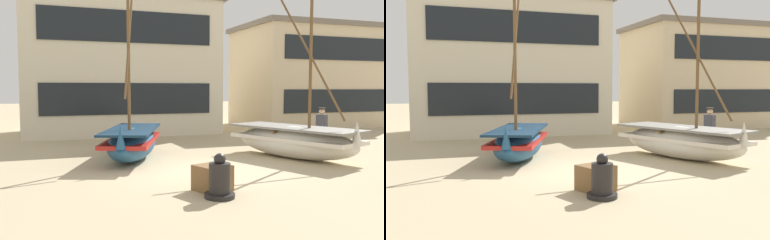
{
  "view_description": "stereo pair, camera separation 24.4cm",
  "coord_description": "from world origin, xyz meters",
  "views": [
    {
      "loc": [
        -4.22,
        -10.99,
        2.37
      ],
      "look_at": [
        0.0,
        1.0,
        1.4
      ],
      "focal_mm": 38.54,
      "sensor_mm": 36.0,
      "label": 1
    },
    {
      "loc": [
        -3.99,
        -11.07,
        2.37
      ],
      "look_at": [
        0.0,
        1.0,
        1.4
      ],
      "focal_mm": 38.54,
      "sensor_mm": 36.0,
      "label": 2
    }
  ],
  "objects": [
    {
      "name": "harbor_building_annex",
      "position": [
        12.0,
        11.76,
        3.18
      ],
      "size": [
        9.48,
        6.05,
        6.34
      ],
      "color": "beige",
      "rests_on": "ground"
    },
    {
      "name": "fishing_boat_centre_large",
      "position": [
        -1.57,
        2.58,
        0.59
      ],
      "size": [
        2.86,
        4.51,
        5.33
      ],
      "color": "#23517A",
      "rests_on": "ground"
    },
    {
      "name": "fishing_boat_near_left",
      "position": [
        3.73,
        1.02,
        0.61
      ],
      "size": [
        3.16,
        4.97,
        5.56
      ],
      "color": "silver",
      "rests_on": "ground"
    },
    {
      "name": "harbor_building_main",
      "position": [
        -0.48,
        11.34,
        3.59
      ],
      "size": [
        10.21,
        5.48,
        7.16
      ],
      "color": "beige",
      "rests_on": "ground"
    },
    {
      "name": "capstan_winch",
      "position": [
        -0.73,
        -2.89,
        0.38
      ],
      "size": [
        0.67,
        0.67,
        0.98
      ],
      "color": "black",
      "rests_on": "ground"
    },
    {
      "name": "cargo_crate",
      "position": [
        -0.64,
        -2.25,
        0.3
      ],
      "size": [
        0.92,
        0.92,
        0.6
      ],
      "primitive_type": "cube",
      "rotation": [
        0.0,
        0.0,
        0.35
      ],
      "color": "brown",
      "rests_on": "ground"
    },
    {
      "name": "ground_plane",
      "position": [
        0.0,
        0.0,
        0.0
      ],
      "size": [
        120.0,
        120.0,
        0.0
      ],
      "primitive_type": "plane",
      "color": "tan"
    },
    {
      "name": "fisherman_by_hull",
      "position": [
        5.26,
        1.61,
        0.83
      ],
      "size": [
        0.34,
        0.42,
        1.68
      ],
      "color": "#33333D",
      "rests_on": "ground"
    }
  ]
}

